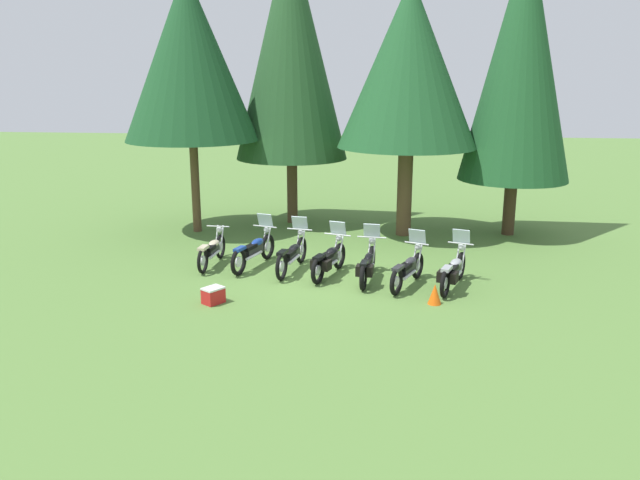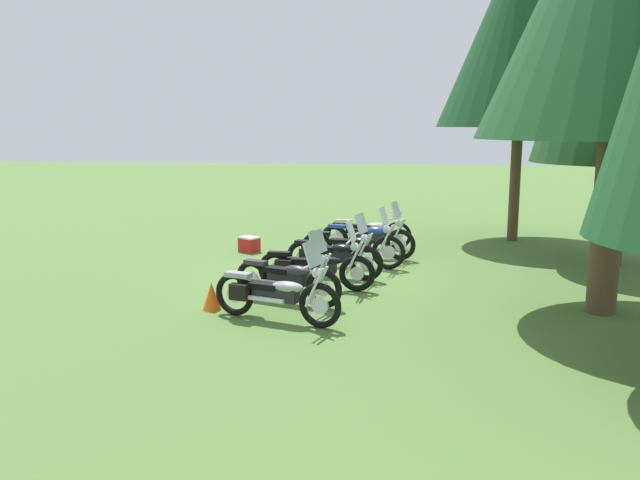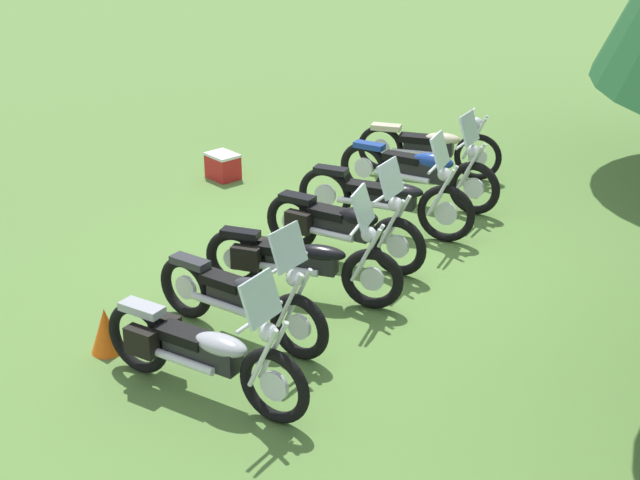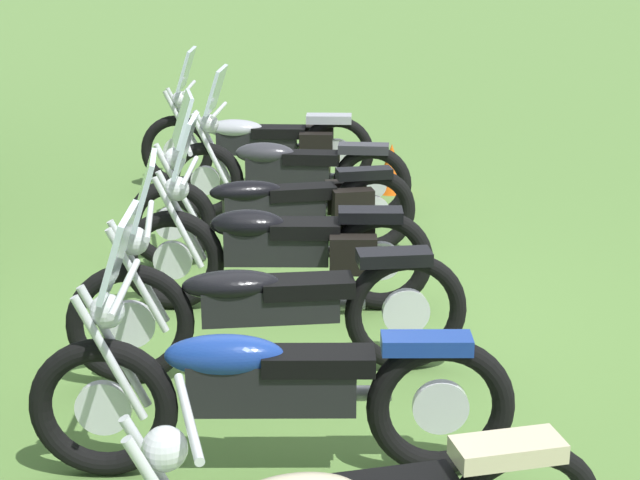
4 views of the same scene
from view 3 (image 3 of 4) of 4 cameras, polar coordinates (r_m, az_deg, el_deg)
ground_plane at (r=11.61m, az=1.58°, el=-1.11°), size 80.00×80.00×0.00m
motorcycle_0 at (r=14.36m, az=6.58°, el=5.56°), size 0.67×2.18×1.01m
motorcycle_1 at (r=13.22m, az=5.99°, el=4.14°), size 0.95×2.34×1.38m
motorcycle_2 at (r=12.23m, az=4.00°, el=2.56°), size 0.74×2.38×1.39m
motorcycle_3 at (r=11.35m, az=1.31°, el=0.88°), size 0.98×2.11×1.37m
motorcycle_4 at (r=10.49m, az=-1.25°, el=-1.23°), size 0.77×2.32×1.36m
motorcycle_5 at (r=9.68m, az=-4.68°, el=-3.46°), size 0.99×2.07×1.36m
motorcycle_6 at (r=8.77m, az=-7.19°, el=-6.56°), size 0.99×2.21×1.37m
picnic_cooler at (r=14.29m, az=-5.83°, el=4.43°), size 0.56×0.59×0.38m
traffic_cone at (r=9.73m, az=-12.69°, el=-5.30°), size 0.32×0.32×0.48m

